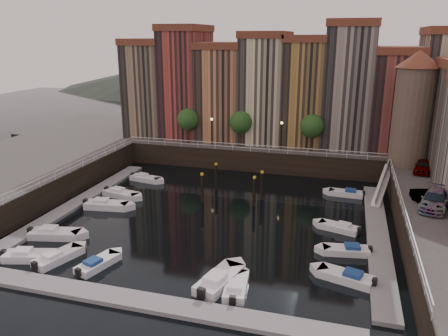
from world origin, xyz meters
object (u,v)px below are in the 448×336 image
(corner_tower, at_px, (414,107))
(car_a, at_px, (423,167))
(boat_left_2, at_px, (106,205))
(gangway, at_px, (383,183))
(boat_left_0, at_px, (29,256))
(car_c, at_px, (434,201))
(boat_left_1, at_px, (54,234))
(mooring_pilings, at_px, (233,186))
(car_b, at_px, (426,199))

(corner_tower, distance_m, car_a, 7.19)
(boat_left_2, bearing_deg, gangway, 12.84)
(boat_left_0, bearing_deg, car_c, 6.82)
(boat_left_1, bearing_deg, mooring_pilings, 34.14)
(boat_left_0, bearing_deg, gangway, 23.09)
(boat_left_0, height_order, car_c, car_c)
(mooring_pilings, bearing_deg, boat_left_1, -133.15)
(boat_left_2, distance_m, car_a, 36.47)
(mooring_pilings, distance_m, car_a, 22.10)
(corner_tower, height_order, gangway, corner_tower)
(boat_left_0, bearing_deg, boat_left_2, 73.62)
(mooring_pilings, height_order, boat_left_1, mooring_pilings)
(mooring_pilings, height_order, car_c, car_c)
(boat_left_1, bearing_deg, corner_tower, 23.17)
(corner_tower, xyz_separation_m, car_c, (0.84, -14.49, -6.40))
(mooring_pilings, distance_m, car_c, 21.12)
(mooring_pilings, xyz_separation_m, car_c, (20.41, -5.02, 2.15))
(corner_tower, xyz_separation_m, car_b, (0.23, -13.87, -6.54))
(mooring_pilings, relative_size, car_c, 1.23)
(boat_left_0, relative_size, car_b, 1.19)
(gangway, xyz_separation_m, boat_left_1, (-30.31, -19.52, -1.53))
(boat_left_0, height_order, boat_left_1, boat_left_1)
(boat_left_1, xyz_separation_m, car_a, (34.62, 21.18, 3.35))
(car_a, bearing_deg, boat_left_0, -130.67)
(gangway, height_order, mooring_pilings, gangway)
(boat_left_0, distance_m, boat_left_1, 4.34)
(corner_tower, bearing_deg, car_a, -63.67)
(boat_left_2, relative_size, car_b, 1.30)
(corner_tower, relative_size, boat_left_2, 2.68)
(car_c, bearing_deg, gangway, 125.59)
(mooring_pilings, height_order, car_b, car_b)
(corner_tower, distance_m, mooring_pilings, 23.36)
(boat_left_0, distance_m, car_b, 35.97)
(gangway, xyz_separation_m, mooring_pilings, (-16.67, -4.97, -0.27))
(corner_tower, xyz_separation_m, boat_left_2, (-32.40, -16.13, -9.80))
(boat_left_2, xyz_separation_m, car_b, (32.63, 2.25, 3.26))
(corner_tower, relative_size, car_a, 3.20)
(corner_tower, bearing_deg, boat_left_2, -153.54)
(car_b, bearing_deg, mooring_pilings, 148.38)
(mooring_pilings, relative_size, boat_left_2, 1.31)
(gangway, xyz_separation_m, car_c, (3.74, -9.99, 1.88))
(corner_tower, relative_size, mooring_pilings, 2.05)
(gangway, distance_m, car_c, 10.83)
(boat_left_2, bearing_deg, car_b, -4.72)
(boat_left_1, bearing_deg, car_b, 4.17)
(gangway, relative_size, boat_left_1, 1.64)
(gangway, relative_size, boat_left_0, 1.76)
(car_a, height_order, car_b, car_a)
(boat_left_0, distance_m, boat_left_2, 12.18)
(car_a, distance_m, car_b, 11.10)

